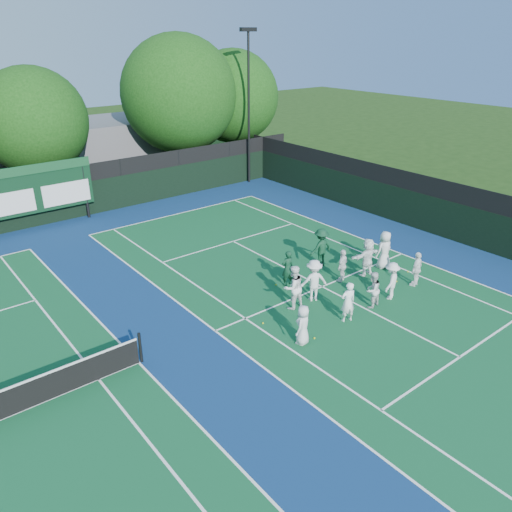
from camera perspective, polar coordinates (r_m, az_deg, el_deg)
ground at (r=20.80m, az=9.53°, el=-4.51°), size 120.00×120.00×0.00m
court_apron at (r=18.08m, az=-6.04°, el=-9.08°), size 34.00×32.00×0.01m
near_court at (r=21.38m, az=7.57°, el=-3.50°), size 11.05×23.85×0.01m
back_fence at (r=30.22m, az=-21.95°, el=6.10°), size 34.00×0.08×3.00m
divider_fence_right at (r=27.63m, az=20.95°, el=4.64°), size 0.08×32.00×3.00m
scoreboard at (r=29.36m, az=-23.82°, el=7.00°), size 6.00×0.21×3.55m
clubhouse at (r=38.63m, az=-20.21°, el=11.05°), size 18.00×6.00×4.00m
light_pole_right at (r=35.10m, az=-0.85°, el=18.42°), size 1.20×0.30×10.12m
tree_c at (r=32.99m, az=-23.81°, el=13.69°), size 6.23×6.23×8.22m
tree_d at (r=36.70m, az=-8.61°, el=17.52°), size 7.99×7.99×9.92m
tree_e at (r=39.26m, az=-2.52°, el=17.51°), size 6.79×6.79×8.84m
tennis_ball_0 at (r=17.93m, az=6.68°, el=-9.31°), size 0.07×0.07×0.07m
tennis_ball_1 at (r=23.11m, az=7.15°, el=-1.19°), size 0.07×0.07×0.07m
tennis_ball_2 at (r=22.42m, az=15.76°, el=-2.82°), size 0.07×0.07×0.07m
tennis_ball_3 at (r=18.65m, az=0.80°, el=-7.68°), size 0.07×0.07×0.07m
tennis_ball_4 at (r=21.32m, az=2.29°, el=-3.31°), size 0.07×0.07×0.07m
tennis_ball_5 at (r=23.46m, az=16.97°, el=-1.72°), size 0.07×0.07×0.07m
player_front_0 at (r=17.31m, az=5.38°, el=-7.84°), size 0.85×0.73×1.47m
player_front_1 at (r=18.75m, az=10.46°, el=-5.20°), size 0.67×0.54×1.61m
player_front_2 at (r=19.93m, az=13.15°, el=-3.77°), size 0.79×0.65×1.48m
player_front_3 at (r=20.69m, az=15.19°, el=-2.76°), size 1.17×0.92×1.58m
player_front_4 at (r=22.07m, az=17.89°, el=-1.42°), size 0.96×0.57×1.53m
player_back_0 at (r=19.32m, az=4.28°, el=-3.58°), size 0.93×0.76×1.79m
player_back_1 at (r=19.95m, az=6.61°, el=-2.79°), size 1.30×1.06×1.75m
player_back_2 at (r=21.69m, az=9.85°, el=-1.07°), size 0.94×0.64×1.48m
player_back_3 at (r=22.43m, az=12.61°, el=-0.11°), size 1.63×0.61×1.72m
player_back_4 at (r=23.29m, az=14.46°, el=0.69°), size 0.88×0.59×1.76m
coach_left at (r=21.05m, az=3.63°, el=-1.41°), size 0.63×0.46×1.58m
coach_right at (r=22.92m, az=7.43°, el=0.97°), size 1.22×0.76×1.81m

